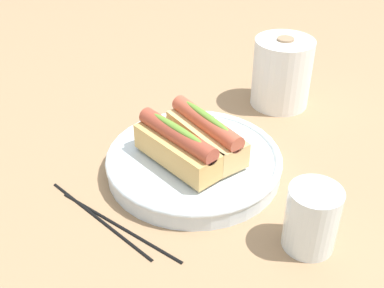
{
  "coord_description": "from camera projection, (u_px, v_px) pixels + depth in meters",
  "views": [
    {
      "loc": [
        0.42,
        -0.41,
        0.46
      ],
      "look_at": [
        -0.01,
        -0.0,
        0.05
      ],
      "focal_mm": 44.7,
      "sensor_mm": 36.0,
      "label": 1
    }
  ],
  "objects": [
    {
      "name": "serving_bowl",
      "position": [
        192.0,
        163.0,
        0.74
      ],
      "size": [
        0.27,
        0.27,
        0.03
      ],
      "color": "silver",
      "rests_on": "ground_plane"
    },
    {
      "name": "paper_towel_roll",
      "position": [
        282.0,
        73.0,
        0.9
      ],
      "size": [
        0.11,
        0.11,
        0.13
      ],
      "color": "white",
      "rests_on": "ground_plane"
    },
    {
      "name": "chopstick_far",
      "position": [
        99.0,
        218.0,
        0.66
      ],
      "size": [
        0.22,
        0.02,
        0.01
      ],
      "primitive_type": "cylinder",
      "rotation": [
        0.0,
        1.57,
        0.05
      ],
      "color": "black",
      "rests_on": "ground_plane"
    },
    {
      "name": "hotdog_back",
      "position": [
        206.0,
        134.0,
        0.73
      ],
      "size": [
        0.16,
        0.07,
        0.06
      ],
      "color": "#DBB270",
      "rests_on": "serving_bowl"
    },
    {
      "name": "water_glass",
      "position": [
        313.0,
        220.0,
        0.61
      ],
      "size": [
        0.07,
        0.07,
        0.09
      ],
      "color": "white",
      "rests_on": "ground_plane"
    },
    {
      "name": "ground_plane",
      "position": [
        199.0,
        174.0,
        0.75
      ],
      "size": [
        2.4,
        2.4,
        0.0
      ],
      "primitive_type": "plane",
      "color": "#9E7A56"
    },
    {
      "name": "chopstick_near",
      "position": [
        119.0,
        225.0,
        0.65
      ],
      "size": [
        0.22,
        0.04,
        0.01
      ],
      "primitive_type": "cylinder",
      "rotation": [
        0.0,
        1.57,
        0.17
      ],
      "color": "black",
      "rests_on": "ground_plane"
    },
    {
      "name": "hotdog_front",
      "position": [
        177.0,
        146.0,
        0.71
      ],
      "size": [
        0.15,
        0.05,
        0.06
      ],
      "color": "tan",
      "rests_on": "serving_bowl"
    }
  ]
}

